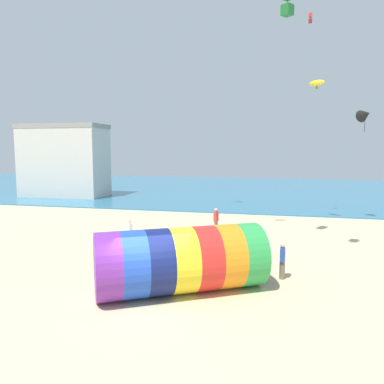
{
  "coord_description": "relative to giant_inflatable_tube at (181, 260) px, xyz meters",
  "views": [
    {
      "loc": [
        4.4,
        -12.64,
        5.72
      ],
      "look_at": [
        0.74,
        3.35,
        3.81
      ],
      "focal_mm": 35.0,
      "sensor_mm": 36.0,
      "label": 1
    }
  ],
  "objects": [
    {
      "name": "kite_black_delta",
      "position": [
        9.8,
        15.97,
        6.88
      ],
      "size": [
        1.32,
        1.38,
        1.8
      ],
      "color": "black"
    },
    {
      "name": "kite_handler",
      "position": [
        3.95,
        2.43,
        -0.48
      ],
      "size": [
        0.24,
        0.36,
        1.63
      ],
      "color": "#726651",
      "rests_on": "ground"
    },
    {
      "name": "promenade_building",
      "position": [
        -20.99,
        25.8,
        2.97
      ],
      "size": [
        9.96,
        4.69,
        8.52
      ],
      "color": "beige",
      "rests_on": "ground"
    },
    {
      "name": "kite_red_box",
      "position": [
        5.71,
        16.06,
        13.98
      ],
      "size": [
        0.26,
        0.26,
        0.73
      ],
      "color": "red"
    },
    {
      "name": "bystander_mid_beach",
      "position": [
        -4.84,
        6.42,
        -0.53
      ],
      "size": [
        0.42,
        0.4,
        1.54
      ],
      "color": "black",
      "rests_on": "ground"
    },
    {
      "name": "kite_yellow_parafoil",
      "position": [
        6.22,
        14.68,
        9.07
      ],
      "size": [
        1.26,
        1.18,
        0.64
      ],
      "color": "yellow"
    },
    {
      "name": "bystander_near_water",
      "position": [
        -0.33,
        10.58,
        -0.41
      ],
      "size": [
        0.3,
        0.4,
        1.74
      ],
      "color": "#726651",
      "rests_on": "ground"
    },
    {
      "name": "ground_plane",
      "position": [
        -0.76,
        -1.37,
        -1.3
      ],
      "size": [
        120.0,
        120.0,
        0.0
      ],
      "primitive_type": "plane",
      "color": "#CCBA8C"
    },
    {
      "name": "sea",
      "position": [
        -0.76,
        38.35,
        -1.25
      ],
      "size": [
        120.0,
        40.0,
        0.1
      ],
      "primitive_type": "cube",
      "color": "teal",
      "rests_on": "ground"
    },
    {
      "name": "kite_green_box",
      "position": [
        3.93,
        7.85,
        12.28
      ],
      "size": [
        0.74,
        0.74,
        1.5
      ],
      "color": "green"
    },
    {
      "name": "giant_inflatable_tube",
      "position": [
        0.0,
        0.0,
        0.0
      ],
      "size": [
        7.07,
        5.55,
        2.61
      ],
      "color": "purple",
      "rests_on": "ground"
    }
  ]
}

